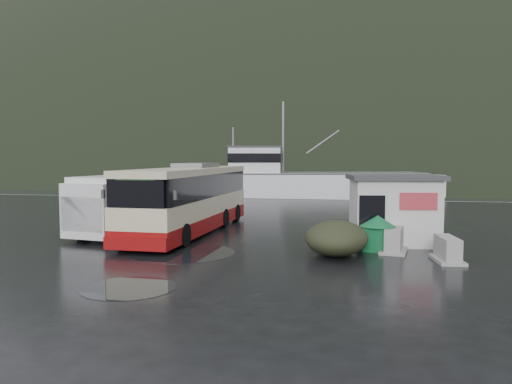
% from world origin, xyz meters
% --- Properties ---
extents(ground, '(160.00, 160.00, 0.00)m').
position_xyz_m(ground, '(0.00, 0.00, 0.00)').
color(ground, black).
rests_on(ground, ground).
extents(harbor_water, '(300.00, 180.00, 0.02)m').
position_xyz_m(harbor_water, '(0.00, 110.00, 0.00)').
color(harbor_water, black).
rests_on(harbor_water, ground).
extents(quay_edge, '(160.00, 0.60, 1.50)m').
position_xyz_m(quay_edge, '(0.00, 20.00, 0.00)').
color(quay_edge, '#999993').
rests_on(quay_edge, ground).
extents(headland, '(780.00, 540.00, 570.00)m').
position_xyz_m(headland, '(10.00, 250.00, 0.00)').
color(headland, black).
rests_on(headland, ground).
extents(coach_bus, '(3.17, 11.20, 3.14)m').
position_xyz_m(coach_bus, '(-2.70, 1.36, 0.00)').
color(coach_bus, beige).
rests_on(coach_bus, ground).
extents(white_van, '(3.13, 6.55, 2.63)m').
position_xyz_m(white_van, '(-5.29, 0.48, 0.00)').
color(white_van, white).
rests_on(white_van, ground).
extents(waste_bin_left, '(1.13, 1.13, 1.30)m').
position_xyz_m(waste_bin_left, '(5.38, -1.70, 0.00)').
color(waste_bin_left, '#126736').
rests_on(waste_bin_left, ground).
extents(waste_bin_right, '(1.46, 1.46, 1.57)m').
position_xyz_m(waste_bin_right, '(5.36, 0.08, 0.00)').
color(waste_bin_right, '#126736').
rests_on(waste_bin_right, ground).
extents(dome_tent, '(2.27, 3.10, 1.19)m').
position_xyz_m(dome_tent, '(3.94, -2.73, 0.00)').
color(dome_tent, '#2B2F1C').
rests_on(dome_tent, ground).
extents(ticket_kiosk, '(3.77, 3.05, 2.70)m').
position_xyz_m(ticket_kiosk, '(6.07, -0.02, 0.00)').
color(ticket_kiosk, silver).
rests_on(ticket_kiosk, ground).
extents(jersey_barrier_a, '(0.97, 1.69, 0.81)m').
position_xyz_m(jersey_barrier_a, '(7.52, -3.14, 0.00)').
color(jersey_barrier_a, '#999993').
rests_on(jersey_barrier_a, ground).
extents(jersey_barrier_b, '(1.18, 1.89, 0.88)m').
position_xyz_m(jersey_barrier_b, '(5.96, -1.74, 0.00)').
color(jersey_barrier_b, '#999993').
rests_on(jersey_barrier_b, ground).
extents(fishing_trawler, '(25.98, 11.31, 10.15)m').
position_xyz_m(fishing_trawler, '(0.80, 29.16, 0.00)').
color(fishing_trawler, white).
rests_on(fishing_trawler, ground).
extents(puddles, '(13.66, 15.16, 0.01)m').
position_xyz_m(puddles, '(0.92, -2.69, 0.01)').
color(puddles, black).
rests_on(puddles, ground).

